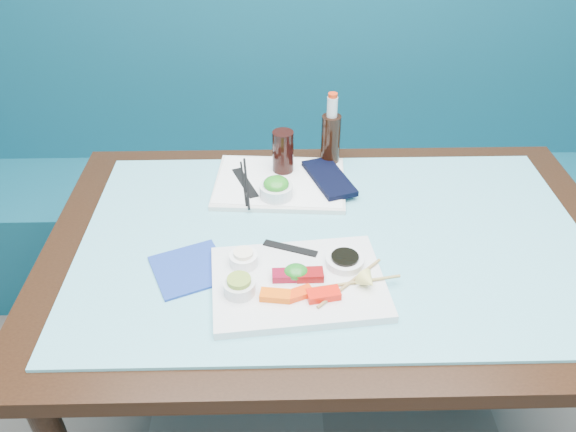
{
  "coord_description": "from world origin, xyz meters",
  "views": [
    {
      "loc": [
        -0.14,
        0.39,
        1.6
      ],
      "look_at": [
        -0.11,
        1.49,
        0.8
      ],
      "focal_mm": 35.0,
      "sensor_mm": 36.0,
      "label": 1
    }
  ],
  "objects_px": {
    "cola_glass": "(283,152)",
    "serving_tray": "(280,183)",
    "dining_table": "(333,266)",
    "seaweed_bowl": "(276,191)",
    "sashimi_plate": "(298,283)",
    "cola_bottle_body": "(331,141)",
    "blue_napkin": "(190,269)",
    "booth_bench": "(311,183)"
  },
  "relations": [
    {
      "from": "booth_bench",
      "to": "cola_bottle_body",
      "type": "distance_m",
      "value": 0.68
    },
    {
      "from": "serving_tray",
      "to": "cola_glass",
      "type": "relative_size",
      "value": 2.91
    },
    {
      "from": "dining_table",
      "to": "seaweed_bowl",
      "type": "relative_size",
      "value": 15.94
    },
    {
      "from": "cola_bottle_body",
      "to": "cola_glass",
      "type": "bearing_deg",
      "value": -159.66
    },
    {
      "from": "serving_tray",
      "to": "blue_napkin",
      "type": "relative_size",
      "value": 2.28
    },
    {
      "from": "cola_glass",
      "to": "booth_bench",
      "type": "bearing_deg",
      "value": 77.63
    },
    {
      "from": "dining_table",
      "to": "cola_glass",
      "type": "xyz_separation_m",
      "value": [
        -0.12,
        0.29,
        0.17
      ]
    },
    {
      "from": "seaweed_bowl",
      "to": "cola_bottle_body",
      "type": "xyz_separation_m",
      "value": [
        0.16,
        0.18,
        0.05
      ]
    },
    {
      "from": "serving_tray",
      "to": "blue_napkin",
      "type": "height_order",
      "value": "serving_tray"
    },
    {
      "from": "cola_bottle_body",
      "to": "serving_tray",
      "type": "bearing_deg",
      "value": -144.13
    },
    {
      "from": "serving_tray",
      "to": "cola_glass",
      "type": "distance_m",
      "value": 0.09
    },
    {
      "from": "sashimi_plate",
      "to": "cola_glass",
      "type": "xyz_separation_m",
      "value": [
        -0.03,
        0.46,
        0.06
      ]
    },
    {
      "from": "dining_table",
      "to": "serving_tray",
      "type": "height_order",
      "value": "serving_tray"
    },
    {
      "from": "cola_glass",
      "to": "serving_tray",
      "type": "bearing_deg",
      "value": -100.3
    },
    {
      "from": "seaweed_bowl",
      "to": "cola_bottle_body",
      "type": "distance_m",
      "value": 0.24
    },
    {
      "from": "sashimi_plate",
      "to": "serving_tray",
      "type": "distance_m",
      "value": 0.41
    },
    {
      "from": "cola_glass",
      "to": "cola_bottle_body",
      "type": "distance_m",
      "value": 0.14
    },
    {
      "from": "sashimi_plate",
      "to": "cola_bottle_body",
      "type": "distance_m",
      "value": 0.53
    },
    {
      "from": "cola_glass",
      "to": "dining_table",
      "type": "bearing_deg",
      "value": -67.72
    },
    {
      "from": "cola_glass",
      "to": "blue_napkin",
      "type": "distance_m",
      "value": 0.46
    },
    {
      "from": "dining_table",
      "to": "sashimi_plate",
      "type": "distance_m",
      "value": 0.22
    },
    {
      "from": "dining_table",
      "to": "serving_tray",
      "type": "distance_m",
      "value": 0.29
    },
    {
      "from": "seaweed_bowl",
      "to": "cola_glass",
      "type": "bearing_deg",
      "value": 81.25
    },
    {
      "from": "booth_bench",
      "to": "sashimi_plate",
      "type": "relative_size",
      "value": 8.1
    },
    {
      "from": "booth_bench",
      "to": "seaweed_bowl",
      "type": "height_order",
      "value": "booth_bench"
    },
    {
      "from": "booth_bench",
      "to": "seaweed_bowl",
      "type": "distance_m",
      "value": 0.81
    },
    {
      "from": "serving_tray",
      "to": "cola_glass",
      "type": "bearing_deg",
      "value": 83.79
    },
    {
      "from": "blue_napkin",
      "to": "cola_bottle_body",
      "type": "bearing_deg",
      "value": 51.96
    },
    {
      "from": "dining_table",
      "to": "seaweed_bowl",
      "type": "xyz_separation_m",
      "value": [
        -0.14,
        0.16,
        0.12
      ]
    },
    {
      "from": "dining_table",
      "to": "sashimi_plate",
      "type": "relative_size",
      "value": 3.78
    },
    {
      "from": "booth_bench",
      "to": "seaweed_bowl",
      "type": "bearing_deg",
      "value": -101.68
    },
    {
      "from": "serving_tray",
      "to": "cola_glass",
      "type": "xyz_separation_m",
      "value": [
        0.01,
        0.05,
        0.07
      ]
    },
    {
      "from": "cola_bottle_body",
      "to": "sashimi_plate",
      "type": "bearing_deg",
      "value": -102.15
    },
    {
      "from": "cola_glass",
      "to": "blue_napkin",
      "type": "xyz_separation_m",
      "value": [
        -0.22,
        -0.4,
        -0.07
      ]
    },
    {
      "from": "serving_tray",
      "to": "cola_bottle_body",
      "type": "distance_m",
      "value": 0.19
    },
    {
      "from": "sashimi_plate",
      "to": "cola_bottle_body",
      "type": "bearing_deg",
      "value": 72.06
    },
    {
      "from": "sashimi_plate",
      "to": "cola_glass",
      "type": "height_order",
      "value": "cola_glass"
    },
    {
      "from": "sashimi_plate",
      "to": "cola_bottle_body",
      "type": "relative_size",
      "value": 2.39
    },
    {
      "from": "cola_bottle_body",
      "to": "blue_napkin",
      "type": "distance_m",
      "value": 0.58
    },
    {
      "from": "cola_glass",
      "to": "seaweed_bowl",
      "type": "bearing_deg",
      "value": -98.75
    },
    {
      "from": "sashimi_plate",
      "to": "cola_glass",
      "type": "bearing_deg",
      "value": 87.44
    },
    {
      "from": "booth_bench",
      "to": "dining_table",
      "type": "height_order",
      "value": "booth_bench"
    }
  ]
}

